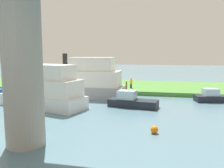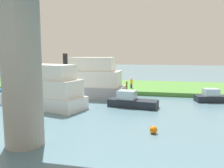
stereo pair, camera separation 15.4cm
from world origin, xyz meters
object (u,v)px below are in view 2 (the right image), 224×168
object	(u,v)px
houseboat_blue	(214,97)
marker_buoy	(153,130)
person_on_bank	(131,83)
pontoon_yellow	(44,90)
mooring_post	(127,85)
motorboat_white	(85,81)
bridge_pylon	(22,70)
motorboat_red	(131,101)

from	to	relation	value
houseboat_blue	marker_buoy	xyz separation A→B (m)	(5.81, 11.62, -0.25)
person_on_bank	pontoon_yellow	world-z (taller)	pontoon_yellow
mooring_post	houseboat_blue	size ratio (longest dim) A/B	0.23
motorboat_white	pontoon_yellow	distance (m)	6.21
motorboat_white	marker_buoy	size ratio (longest dim) A/B	20.08
person_on_bank	motorboat_white	world-z (taller)	motorboat_white
bridge_pylon	motorboat_white	distance (m)	15.02
motorboat_red	marker_buoy	xyz separation A→B (m)	(-2.47, 7.26, -0.31)
bridge_pylon	mooring_post	size ratio (longest dim) A/B	8.28
mooring_post	houseboat_blue	world-z (taller)	mooring_post
houseboat_blue	pontoon_yellow	xyz separation A→B (m)	(16.38, 6.26, 1.16)
mooring_post	houseboat_blue	distance (m)	10.55
person_on_bank	marker_buoy	bearing A→B (deg)	103.14
bridge_pylon	pontoon_yellow	distance (m)	9.89
motorboat_white	motorboat_red	bearing A→B (deg)	147.03
bridge_pylon	marker_buoy	bearing A→B (deg)	-153.42
mooring_post	marker_buoy	world-z (taller)	mooring_post
motorboat_white	bridge_pylon	bearing A→B (deg)	96.43
bridge_pylon	motorboat_red	bearing A→B (deg)	-112.72
person_on_bank	houseboat_blue	bearing A→B (deg)	154.29
bridge_pylon	pontoon_yellow	xyz separation A→B (m)	(3.60, -8.84, -2.57)
person_on_bank	pontoon_yellow	size ratio (longest dim) A/B	0.15
mooring_post	person_on_bank	bearing A→B (deg)	-107.34
person_on_bank	houseboat_blue	size ratio (longest dim) A/B	0.31
motorboat_white	houseboat_blue	size ratio (longest dim) A/B	2.25
mooring_post	motorboat_red	size ratio (longest dim) A/B	0.21
pontoon_yellow	motorboat_red	size ratio (longest dim) A/B	1.89
mooring_post	motorboat_white	bearing A→B (deg)	39.68
mooring_post	marker_buoy	distance (m)	15.53
person_on_bank	motorboat_white	bearing A→B (deg)	45.84
motorboat_white	person_on_bank	bearing A→B (deg)	-134.16
motorboat_white	marker_buoy	distance (m)	14.28
bridge_pylon	motorboat_white	bearing A→B (deg)	-83.57
mooring_post	motorboat_red	world-z (taller)	motorboat_red
houseboat_blue	marker_buoy	world-z (taller)	houseboat_blue
bridge_pylon	houseboat_blue	bearing A→B (deg)	-130.23
pontoon_yellow	marker_buoy	xyz separation A→B (m)	(-10.57, 5.35, -1.41)
marker_buoy	bridge_pylon	bearing A→B (deg)	26.58
motorboat_white	houseboat_blue	xyz separation A→B (m)	(-14.44, -0.36, -1.39)
pontoon_yellow	motorboat_white	bearing A→B (deg)	-108.23
person_on_bank	motorboat_white	xyz separation A→B (m)	(4.84, 4.98, 0.69)
mooring_post	motorboat_red	xyz separation A→B (m)	(-1.73, 7.67, -0.45)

